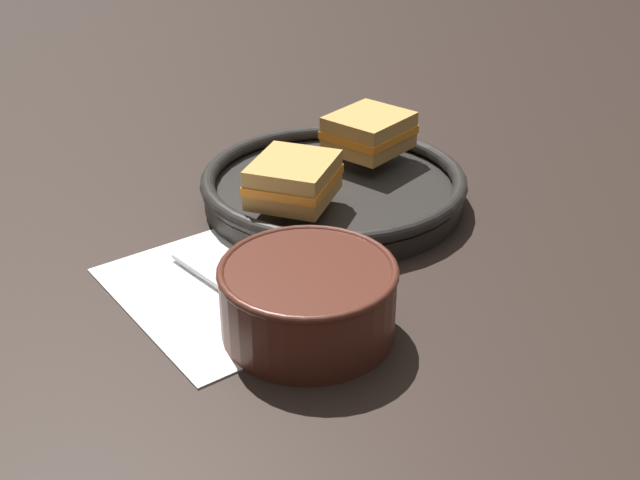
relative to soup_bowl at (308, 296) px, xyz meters
name	(u,v)px	position (x,y,z in m)	size (l,w,h in m)	color
ground_plane	(279,284)	(-0.08, 0.04, -0.04)	(4.00, 4.00, 0.00)	black
napkin	(229,288)	(-0.11, -0.01, -0.04)	(0.27, 0.23, 0.00)	white
soup_bowl	(308,296)	(0.00, 0.00, 0.00)	(0.16, 0.16, 0.07)	#4C2319
spoon	(231,293)	(-0.09, -0.02, -0.03)	(0.15, 0.03, 0.01)	silver
skillet	(333,187)	(-0.18, 0.21, -0.02)	(0.32, 0.32, 0.04)	black
sandwich_near_left	(369,132)	(-0.20, 0.29, 0.02)	(0.10, 0.11, 0.05)	#C18E47
sandwich_near_right	(294,180)	(-0.16, 0.12, 0.02)	(0.12, 0.13, 0.05)	#C18E47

